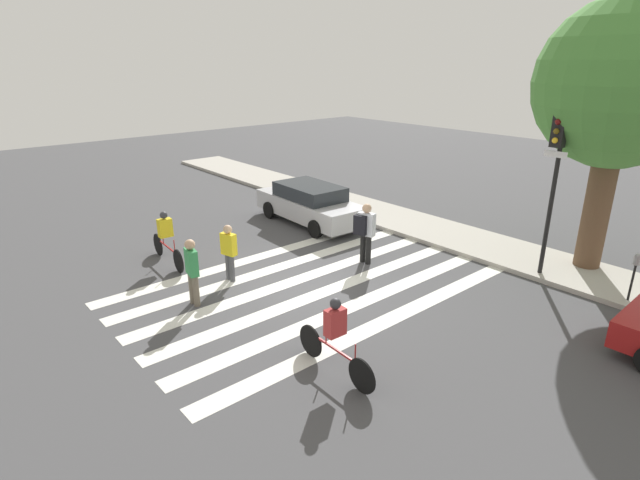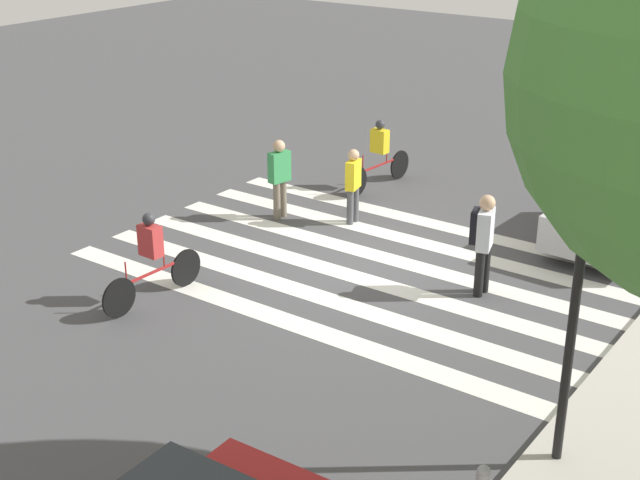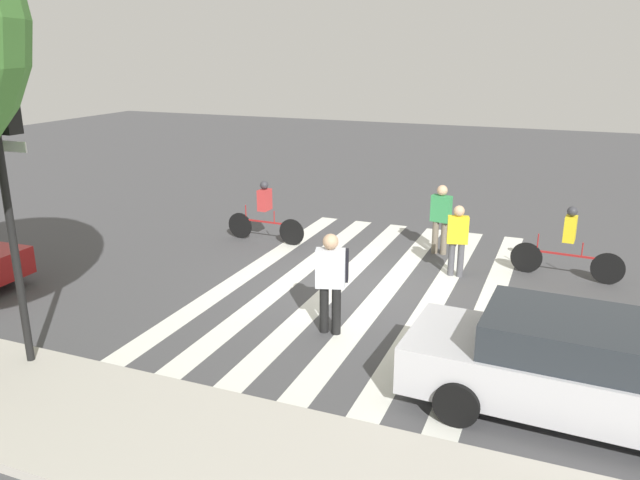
# 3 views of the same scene
# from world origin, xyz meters

# --- Properties ---
(ground_plane) EXTENTS (60.00, 60.00, 0.00)m
(ground_plane) POSITION_xyz_m (0.00, 0.00, 0.00)
(ground_plane) COLOR #444447
(sidewalk_curb) EXTENTS (36.00, 2.50, 0.14)m
(sidewalk_curb) POSITION_xyz_m (0.00, 6.25, 0.07)
(sidewalk_curb) COLOR #ADA89E
(sidewalk_curb) RESTS_ON ground_plane
(crosswalk_stripes) EXTENTS (5.85, 10.00, 0.01)m
(crosswalk_stripes) POSITION_xyz_m (-0.00, 0.00, 0.00)
(crosswalk_stripes) COLOR silver
(crosswalk_stripes) RESTS_ON ground_plane
(traffic_light) EXTENTS (0.60, 0.50, 4.76)m
(traffic_light) POSITION_xyz_m (3.80, 5.25, 3.33)
(traffic_light) COLOR black
(traffic_light) RESTS_ON ground_plane
(parking_meter) EXTENTS (0.15, 0.15, 1.40)m
(parking_meter) POSITION_xyz_m (6.08, 5.39, 1.04)
(parking_meter) COLOR black
(parking_meter) RESTS_ON ground_plane
(street_tree) EXTENTS (4.43, 4.43, 7.47)m
(street_tree) POSITION_xyz_m (4.42, 6.93, 5.19)
(street_tree) COLOR brown
(street_tree) RESTS_ON ground_plane
(pedestrian_adult_tall_backpack) EXTENTS (0.49, 0.31, 1.63)m
(pedestrian_adult_tall_backpack) POSITION_xyz_m (-1.74, -1.43, 0.92)
(pedestrian_adult_tall_backpack) COLOR #4C4C51
(pedestrian_adult_tall_backpack) RESTS_ON ground_plane
(pedestrian_adult_yellow_jacket) EXTENTS (0.52, 0.31, 1.75)m
(pedestrian_adult_yellow_jacket) POSITION_xyz_m (-1.07, -2.87, 0.99)
(pedestrian_adult_yellow_jacket) COLOR #6B6051
(pedestrian_adult_yellow_jacket) RESTS_ON ground_plane
(pedestrian_child_with_backpack) EXTENTS (0.56, 0.52, 1.86)m
(pedestrian_child_with_backpack) POSITION_xyz_m (-0.20, 2.32, 1.09)
(pedestrian_child_with_backpack) COLOR black
(pedestrian_child_with_backpack) RESTS_ON ground_plane
(cyclist_near_curb) EXTENTS (2.40, 0.42, 1.65)m
(cyclist_near_curb) POSITION_xyz_m (-4.03, -2.22, 0.87)
(cyclist_near_curb) COLOR black
(cyclist_near_curb) RESTS_ON ground_plane
(cyclist_far_lane) EXTENTS (2.25, 0.41, 1.64)m
(cyclist_far_lane) POSITION_xyz_m (3.41, -2.16, 0.87)
(cyclist_far_lane) COLOR black
(cyclist_far_lane) RESTS_ON ground_plane
(car_parked_dark_suv) EXTENTS (4.80, 2.08, 1.47)m
(car_parked_dark_suv) POSITION_xyz_m (-4.32, 3.59, 0.76)
(car_parked_dark_suv) COLOR #B7B7BC
(car_parked_dark_suv) RESTS_ON ground_plane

